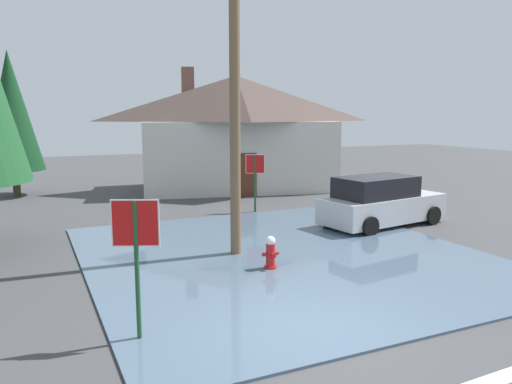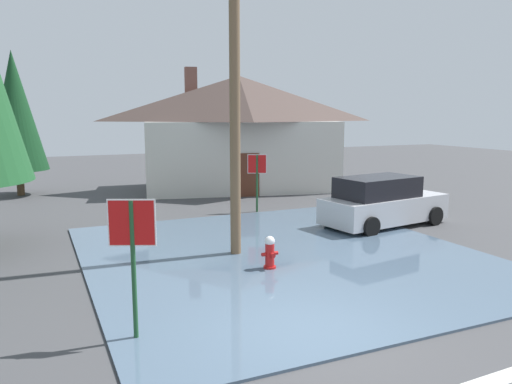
# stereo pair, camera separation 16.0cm
# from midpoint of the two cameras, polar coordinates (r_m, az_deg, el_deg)

# --- Properties ---
(ground_plane) EXTENTS (80.00, 80.00, 0.10)m
(ground_plane) POSITION_cam_midpoint_polar(r_m,az_deg,el_deg) (9.24, 6.42, -15.84)
(ground_plane) COLOR #424244
(flood_puddle) EXTENTS (10.15, 11.01, 0.05)m
(flood_puddle) POSITION_cam_midpoint_polar(r_m,az_deg,el_deg) (13.66, 2.72, -7.14)
(flood_puddle) COLOR #4C6075
(flood_puddle) RESTS_ON ground
(stop_sign_near) EXTENTS (0.73, 0.33, 2.44)m
(stop_sign_near) POSITION_cam_midpoint_polar(r_m,az_deg,el_deg) (8.52, -14.01, -5.35)
(stop_sign_near) COLOR #1E4C28
(stop_sign_near) RESTS_ON ground
(fire_hydrant) EXTENTS (0.43, 0.37, 0.85)m
(fire_hydrant) POSITION_cam_midpoint_polar(r_m,az_deg,el_deg) (12.35, 1.28, -6.99)
(fire_hydrant) COLOR red
(fire_hydrant) RESTS_ON ground
(utility_pole) EXTENTS (1.60, 0.28, 8.66)m
(utility_pole) POSITION_cam_midpoint_polar(r_m,az_deg,el_deg) (13.22, -2.79, 11.97)
(utility_pole) COLOR brown
(utility_pole) RESTS_ON ground
(stop_sign_far) EXTENTS (0.67, 0.33, 2.24)m
(stop_sign_far) POSITION_cam_midpoint_polar(r_m,az_deg,el_deg) (19.32, -0.33, 2.39)
(stop_sign_far) COLOR #1E4C28
(stop_sign_far) RESTS_ON ground
(house) EXTENTS (10.86, 7.54, 6.06)m
(house) POSITION_cam_midpoint_polar(r_m,az_deg,el_deg) (25.27, -2.46, 6.96)
(house) COLOR beige
(house) RESTS_ON ground
(parked_car) EXTENTS (4.71, 2.52, 1.71)m
(parked_car) POSITION_cam_midpoint_polar(r_m,az_deg,el_deg) (17.53, 13.73, -1.14)
(parked_car) COLOR silver
(parked_car) RESTS_ON ground
(pine_tree_mid_left) EXTENTS (2.64, 2.64, 6.61)m
(pine_tree_mid_left) POSITION_cam_midpoint_polar(r_m,az_deg,el_deg) (25.56, -26.24, 8.25)
(pine_tree_mid_left) COLOR #4C3823
(pine_tree_mid_left) RESTS_ON ground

